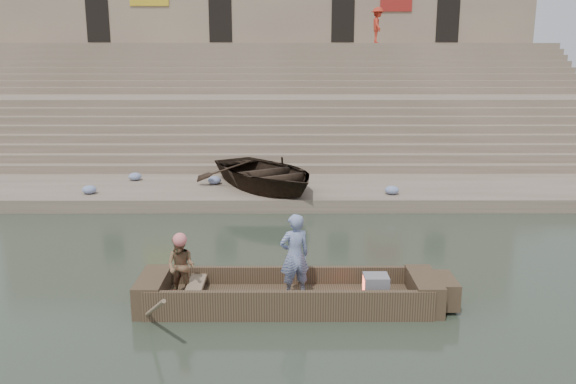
{
  "coord_description": "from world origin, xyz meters",
  "views": [
    {
      "loc": [
        1.78,
        -11.02,
        4.65
      ],
      "look_at": [
        1.81,
        2.85,
        1.4
      ],
      "focal_mm": 36.83,
      "sensor_mm": 36.0,
      "label": 1
    }
  ],
  "objects_px": {
    "standing_man": "(295,256)",
    "rowing_man": "(181,266)",
    "beached_rowboat": "(265,173)",
    "pedestrian": "(378,25)",
    "main_rowboat": "(288,301)",
    "television": "(375,285)"
  },
  "relations": [
    {
      "from": "standing_man",
      "to": "rowing_man",
      "type": "height_order",
      "value": "standing_man"
    },
    {
      "from": "main_rowboat",
      "to": "pedestrian",
      "type": "relative_size",
      "value": 2.64
    },
    {
      "from": "standing_man",
      "to": "beached_rowboat",
      "type": "bearing_deg",
      "value": -104.56
    },
    {
      "from": "main_rowboat",
      "to": "standing_man",
      "type": "bearing_deg",
      "value": -11.18
    },
    {
      "from": "television",
      "to": "beached_rowboat",
      "type": "bearing_deg",
      "value": 105.82
    },
    {
      "from": "main_rowboat",
      "to": "beached_rowboat",
      "type": "xyz_separation_m",
      "value": [
        -0.72,
        8.28,
        0.79
      ]
    },
    {
      "from": "main_rowboat",
      "to": "beached_rowboat",
      "type": "distance_m",
      "value": 8.35
    },
    {
      "from": "main_rowboat",
      "to": "pedestrian",
      "type": "height_order",
      "value": "pedestrian"
    },
    {
      "from": "rowing_man",
      "to": "standing_man",
      "type": "bearing_deg",
      "value": 16.9
    },
    {
      "from": "main_rowboat",
      "to": "standing_man",
      "type": "distance_m",
      "value": 0.92
    },
    {
      "from": "main_rowboat",
      "to": "television",
      "type": "xyz_separation_m",
      "value": [
        1.63,
        0.0,
        0.31
      ]
    },
    {
      "from": "main_rowboat",
      "to": "rowing_man",
      "type": "xyz_separation_m",
      "value": [
        -2.0,
        -0.01,
        0.69
      ]
    },
    {
      "from": "rowing_man",
      "to": "beached_rowboat",
      "type": "height_order",
      "value": "beached_rowboat"
    },
    {
      "from": "standing_man",
      "to": "beached_rowboat",
      "type": "xyz_separation_m",
      "value": [
        -0.83,
        8.3,
        -0.12
      ]
    },
    {
      "from": "standing_man",
      "to": "pedestrian",
      "type": "height_order",
      "value": "pedestrian"
    },
    {
      "from": "television",
      "to": "pedestrian",
      "type": "height_order",
      "value": "pedestrian"
    },
    {
      "from": "standing_man",
      "to": "rowing_man",
      "type": "bearing_deg",
      "value": -20.66
    },
    {
      "from": "beached_rowboat",
      "to": "pedestrian",
      "type": "bearing_deg",
      "value": 36.48
    },
    {
      "from": "main_rowboat",
      "to": "rowing_man",
      "type": "relative_size",
      "value": 4.3
    },
    {
      "from": "rowing_man",
      "to": "main_rowboat",
      "type": "bearing_deg",
      "value": 17.51
    },
    {
      "from": "main_rowboat",
      "to": "standing_man",
      "type": "relative_size",
      "value": 3.13
    },
    {
      "from": "rowing_man",
      "to": "pedestrian",
      "type": "bearing_deg",
      "value": 90.34
    }
  ]
}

